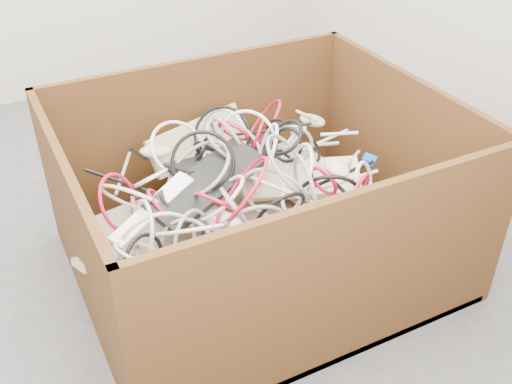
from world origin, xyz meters
name	(u,v)px	position (x,y,z in m)	size (l,w,h in m)	color
ground	(153,245)	(0.00, 0.00, 0.00)	(3.00, 3.00, 0.00)	#48484B
cardboard_box	(254,232)	(0.28, -0.28, 0.15)	(1.20, 1.00, 0.61)	#37230D
keyboard_pile	(247,200)	(0.27, -0.25, 0.28)	(1.12, 0.90, 0.34)	beige
mice_scatter	(246,174)	(0.27, -0.24, 0.37)	(0.80, 0.65, 0.18)	#BDB298
power_strip_left	(153,212)	(-0.07, -0.32, 0.38)	(0.30, 0.06, 0.04)	white
power_strip_right	(218,221)	(0.10, -0.38, 0.33)	(0.30, 0.06, 0.04)	white
vga_plug	(369,160)	(0.72, -0.31, 0.34)	(0.04, 0.04, 0.02)	blue
cable_tangle	(234,181)	(0.20, -0.30, 0.40)	(1.02, 0.84, 0.44)	silver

